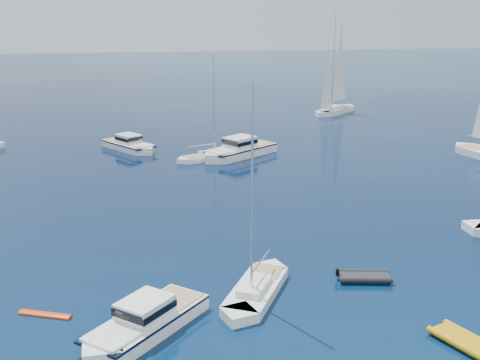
% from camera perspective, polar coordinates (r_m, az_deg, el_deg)
% --- Properties ---
extents(motor_cruiser_left, '(8.34, 8.91, 2.46)m').
position_cam_1_polar(motor_cruiser_left, '(35.44, -8.78, -13.61)').
color(motor_cruiser_left, white).
rests_on(motor_cruiser_left, ground).
extents(motor_cruiser_distant, '(10.89, 9.36, 2.91)m').
position_cam_1_polar(motor_cruiser_distant, '(72.77, -0.14, 2.18)').
color(motor_cruiser_distant, white).
rests_on(motor_cruiser_distant, ground).
extents(motor_cruiser_horizon, '(7.62, 9.08, 2.41)m').
position_cam_1_polar(motor_cruiser_horizon, '(77.09, -10.00, 2.73)').
color(motor_cruiser_horizon, silver).
rests_on(motor_cruiser_horizon, ground).
extents(sailboat_fore, '(6.45, 9.38, 13.69)m').
position_cam_1_polar(sailboat_fore, '(39.07, 1.46, -10.45)').
color(sailboat_fore, white).
rests_on(sailboat_fore, ground).
extents(sailboat_centre, '(8.53, 5.23, 12.26)m').
position_cam_1_polar(sailboat_centre, '(71.44, -2.91, 1.90)').
color(sailboat_centre, white).
rests_on(sailboat_centre, ground).
extents(sailboat_sails_far, '(10.05, 9.72, 16.31)m').
position_cam_1_polar(sailboat_sails_far, '(102.62, 8.66, 6.08)').
color(sailboat_sails_far, silver).
rests_on(sailboat_sails_far, ground).
extents(tender_yellow, '(3.27, 4.16, 0.95)m').
position_cam_1_polar(tender_yellow, '(36.01, 19.62, -13.92)').
color(tender_yellow, '#C98D0B').
rests_on(tender_yellow, ground).
extents(tender_grey_near, '(3.84, 2.57, 0.95)m').
position_cam_1_polar(tender_grey_near, '(41.81, 11.28, -8.92)').
color(tender_grey_near, black).
rests_on(tender_grey_near, ground).
extents(kayak_orange, '(3.15, 1.71, 0.30)m').
position_cam_1_polar(kayak_orange, '(38.44, -17.34, -11.70)').
color(kayak_orange, red).
rests_on(kayak_orange, ground).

